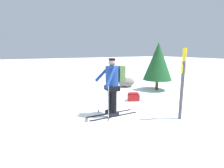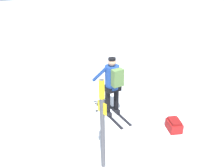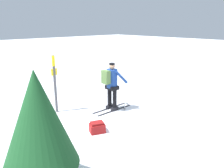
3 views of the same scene
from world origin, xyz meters
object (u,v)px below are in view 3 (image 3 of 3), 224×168
skier (111,83)px  pine_tree (38,120)px  dropped_backpack (97,127)px  trail_marker (55,80)px

skier → pine_tree: pine_tree is taller
skier → dropped_backpack: bearing=-146.7°
skier → pine_tree: 4.24m
pine_tree → skier: bearing=28.6°
skier → dropped_backpack: skier is taller
pine_tree → dropped_backpack: bearing=25.1°
skier → dropped_backpack: 2.01m
dropped_backpack → trail_marker: 2.46m
pine_tree → trail_marker: bearing=56.9°
trail_marker → pine_tree: pine_tree is taller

